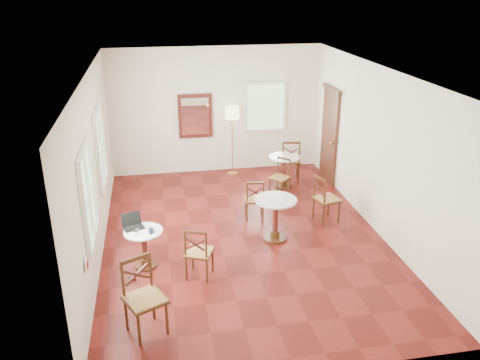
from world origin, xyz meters
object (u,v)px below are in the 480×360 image
(cafe_table_near, at_px, (144,244))
(chair_mid_a, at_px, (254,199))
(floor_lamp, at_px, (232,117))
(chair_near_b, at_px, (144,297))
(cafe_table_mid, at_px, (275,215))
(chair_back_b, at_px, (280,177))
(laptop, at_px, (132,224))
(chair_mid_b, at_px, (326,199))
(navy_mug, at_px, (151,231))
(cafe_table_back, at_px, (284,168))
(water_glass, at_px, (138,232))
(power_adapter, at_px, (132,279))
(chair_near_a, at_px, (199,252))
(chair_back_a, at_px, (290,160))
(mouse, at_px, (136,231))

(cafe_table_near, distance_m, chair_mid_a, 2.54)
(chair_mid_a, xyz_separation_m, floor_lamp, (-0.03, 2.46, 1.00))
(chair_near_b, xyz_separation_m, floor_lamp, (2.09, 5.50, 0.89))
(cafe_table_mid, relative_size, chair_back_b, 0.98)
(laptop, bearing_deg, chair_mid_b, -2.91)
(chair_mid_b, distance_m, navy_mug, 3.53)
(chair_near_b, bearing_deg, cafe_table_near, 64.76)
(floor_lamp, height_order, laptop, floor_lamp)
(cafe_table_back, distance_m, chair_near_b, 5.48)
(cafe_table_back, relative_size, chair_mid_b, 0.77)
(cafe_table_mid, distance_m, floor_lamp, 3.48)
(chair_near_b, relative_size, water_glass, 10.20)
(chair_mid_a, bearing_deg, chair_near_b, 61.75)
(cafe_table_back, distance_m, water_glass, 4.40)
(chair_mid_b, relative_size, power_adapter, 8.74)
(chair_near_b, bearing_deg, power_adapter, 74.60)
(cafe_table_mid, distance_m, laptop, 2.52)
(chair_near_a, height_order, chair_back_a, chair_back_a)
(cafe_table_near, xyz_separation_m, power_adapter, (-0.22, -0.37, -0.39))
(chair_near_a, xyz_separation_m, chair_mid_a, (1.28, 1.87, -0.03))
(cafe_table_mid, bearing_deg, navy_mug, -163.96)
(chair_near_b, height_order, floor_lamp, floor_lamp)
(laptop, bearing_deg, chair_back_a, 24.36)
(cafe_table_near, height_order, power_adapter, cafe_table_near)
(chair_mid_a, distance_m, navy_mug, 2.52)
(chair_back_a, distance_m, water_glass, 4.84)
(cafe_table_back, distance_m, chair_back_b, 0.45)
(power_adapter, bearing_deg, cafe_table_back, 44.32)
(cafe_table_near, xyz_separation_m, cafe_table_mid, (2.32, 0.52, 0.08))
(chair_back_a, bearing_deg, power_adapter, 57.22)
(chair_mid_a, xyz_separation_m, chair_back_b, (0.80, 1.06, -0.01))
(cafe_table_near, relative_size, navy_mug, 6.05)
(cafe_table_mid, relative_size, chair_near_a, 0.90)
(chair_mid_b, bearing_deg, mouse, 92.62)
(cafe_table_back, distance_m, chair_near_a, 4.04)
(chair_near_b, relative_size, chair_back_a, 1.07)
(chair_back_a, bearing_deg, chair_near_a, 67.70)
(chair_mid_a, bearing_deg, water_glass, 41.69)
(chair_mid_b, bearing_deg, power_adapter, 97.04)
(power_adapter, bearing_deg, chair_back_a, 45.37)
(chair_mid_b, bearing_deg, chair_back_b, 6.48)
(chair_mid_b, relative_size, navy_mug, 8.62)
(floor_lamp, bearing_deg, chair_back_a, -25.84)
(chair_mid_a, bearing_deg, laptop, 35.29)
(chair_mid_b, bearing_deg, chair_mid_a, 61.25)
(laptop, bearing_deg, water_glass, -90.72)
(cafe_table_back, height_order, laptop, laptop)
(cafe_table_mid, xyz_separation_m, floor_lamp, (-0.22, 3.35, 0.92))
(cafe_table_near, height_order, mouse, mouse)
(chair_back_a, distance_m, navy_mug, 4.67)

